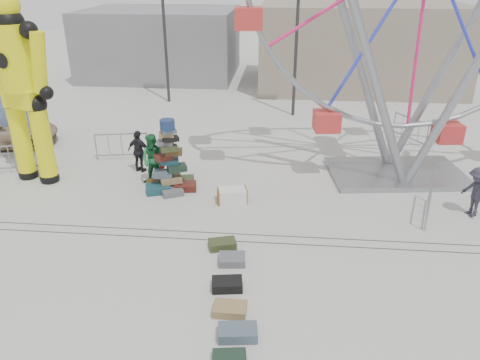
# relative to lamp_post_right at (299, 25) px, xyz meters

# --- Properties ---
(ground) EXTENTS (90.00, 90.00, 0.00)m
(ground) POSITION_rel_lamp_post_right_xyz_m (-3.09, -13.00, -4.48)
(ground) COLOR #9E9E99
(ground) RESTS_ON ground
(track_line_near) EXTENTS (40.00, 0.04, 0.01)m
(track_line_near) POSITION_rel_lamp_post_right_xyz_m (-3.09, -12.40, -4.48)
(track_line_near) COLOR #47443F
(track_line_near) RESTS_ON ground
(track_line_far) EXTENTS (40.00, 0.04, 0.01)m
(track_line_far) POSITION_rel_lamp_post_right_xyz_m (-3.09, -12.00, -4.48)
(track_line_far) COLOR #47443F
(track_line_far) RESTS_ON ground
(building_right) EXTENTS (12.00, 8.00, 5.00)m
(building_right) POSITION_rel_lamp_post_right_xyz_m (3.91, 7.00, -1.98)
(building_right) COLOR gray
(building_right) RESTS_ON ground
(building_left) EXTENTS (10.00, 8.00, 4.40)m
(building_left) POSITION_rel_lamp_post_right_xyz_m (-9.09, 9.00, -2.28)
(building_left) COLOR gray
(building_left) RESTS_ON ground
(lamp_post_right) EXTENTS (1.41, 0.25, 8.00)m
(lamp_post_right) POSITION_rel_lamp_post_right_xyz_m (0.00, 0.00, 0.00)
(lamp_post_right) COLOR #2D2D30
(lamp_post_right) RESTS_ON ground
(lamp_post_left) EXTENTS (1.41, 0.25, 8.00)m
(lamp_post_left) POSITION_rel_lamp_post_right_xyz_m (-7.00, 2.00, 0.00)
(lamp_post_left) COLOR #2D2D30
(lamp_post_left) RESTS_ON ground
(suitcase_tower) EXTENTS (1.88, 1.63, 2.51)m
(suitcase_tower) POSITION_rel_lamp_post_right_xyz_m (-4.39, -9.21, -3.78)
(suitcase_tower) COLOR #1B4652
(suitcase_tower) RESTS_ON ground
(crash_test_dummy) EXTENTS (2.62, 1.15, 6.59)m
(crash_test_dummy) POSITION_rel_lamp_post_right_xyz_m (-9.34, -8.88, -1.01)
(crash_test_dummy) COLOR black
(crash_test_dummy) RESTS_ON ground
(steamer_trunk) EXTENTS (1.05, 0.76, 0.44)m
(steamer_trunk) POSITION_rel_lamp_post_right_xyz_m (-2.16, -10.00, -4.26)
(steamer_trunk) COLOR silver
(steamer_trunk) RESTS_ON ground
(row_case_0) EXTENTS (0.83, 0.64, 0.23)m
(row_case_0) POSITION_rel_lamp_post_right_xyz_m (-2.14, -12.75, -4.37)
(row_case_0) COLOR #384120
(row_case_0) RESTS_ON ground
(row_case_1) EXTENTS (0.73, 0.60, 0.21)m
(row_case_1) POSITION_rel_lamp_post_right_xyz_m (-1.80, -13.44, -4.38)
(row_case_1) COLOR slate
(row_case_1) RESTS_ON ground
(row_case_2) EXTENTS (0.79, 0.59, 0.24)m
(row_case_2) POSITION_rel_lamp_post_right_xyz_m (-1.80, -14.51, -4.36)
(row_case_2) COLOR black
(row_case_2) RESTS_ON ground
(row_case_3) EXTENTS (0.75, 0.51, 0.20)m
(row_case_3) POSITION_rel_lamp_post_right_xyz_m (-1.64, -15.36, -4.38)
(row_case_3) COLOR #967C4C
(row_case_3) RESTS_ON ground
(row_case_4) EXTENTS (0.88, 0.58, 0.24)m
(row_case_4) POSITION_rel_lamp_post_right_xyz_m (-1.39, -16.10, -4.36)
(row_case_4) COLOR #4C5E6D
(row_case_4) RESTS_ON ground
(barricade_dummy_b) EXTENTS (1.93, 0.71, 1.10)m
(barricade_dummy_b) POSITION_rel_lamp_post_right_xyz_m (-10.18, -8.23, -3.93)
(barricade_dummy_b) COLOR gray
(barricade_dummy_b) RESTS_ON ground
(barricade_dummy_c) EXTENTS (1.98, 0.48, 1.10)m
(barricade_dummy_c) POSITION_rel_lamp_post_right_xyz_m (-6.94, -6.70, -3.93)
(barricade_dummy_c) COLOR gray
(barricade_dummy_c) RESTS_ON ground
(barricade_wheel_front) EXTENTS (0.70, 1.94, 1.10)m
(barricade_wheel_front) POSITION_rel_lamp_post_right_xyz_m (3.95, -10.36, -3.93)
(barricade_wheel_front) COLOR gray
(barricade_wheel_front) RESTS_ON ground
(barricade_wheel_back) EXTENTS (1.08, 1.79, 1.10)m
(barricade_wheel_back) POSITION_rel_lamp_post_right_xyz_m (4.94, -3.55, -3.93)
(barricade_wheel_back) COLOR gray
(barricade_wheel_back) RESTS_ON ground
(pedestrian_red) EXTENTS (0.76, 0.73, 1.76)m
(pedestrian_red) POSITION_rel_lamp_post_right_xyz_m (-4.80, -8.14, -3.60)
(pedestrian_red) COLOR #A31D17
(pedestrian_red) RESTS_ON ground
(pedestrian_green) EXTENTS (1.01, 0.85, 1.84)m
(pedestrian_green) POSITION_rel_lamp_post_right_xyz_m (-5.04, -8.88, -3.56)
(pedestrian_green) COLOR #196533
(pedestrian_green) RESTS_ON ground
(pedestrian_black) EXTENTS (1.01, 0.66, 1.60)m
(pedestrian_black) POSITION_rel_lamp_post_right_xyz_m (-5.87, -7.84, -3.68)
(pedestrian_black) COLOR black
(pedestrian_black) RESTS_ON ground
(pedestrian_grey) EXTENTS (0.90, 1.17, 1.59)m
(pedestrian_grey) POSITION_rel_lamp_post_right_xyz_m (5.32, -10.19, -3.69)
(pedestrian_grey) COLOR #292836
(pedestrian_grey) RESTS_ON ground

